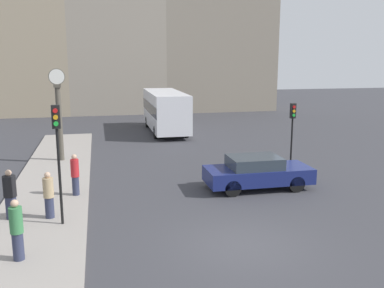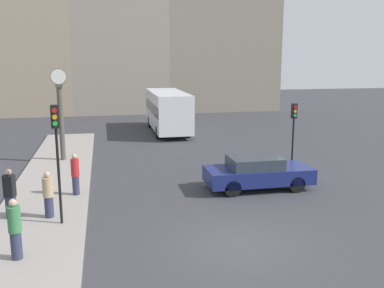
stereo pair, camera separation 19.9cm
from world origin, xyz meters
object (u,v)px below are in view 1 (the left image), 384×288
at_px(sedan_car, 257,172).
at_px(pedestrian_black_jacket, 10,195).
at_px(traffic_light_far, 292,122).
at_px(pedestrian_tan_coat, 49,195).
at_px(bus_distant, 165,109).
at_px(pedestrian_green_hoodie, 17,230).
at_px(traffic_light_near, 57,140).
at_px(pedestrian_red_top, 75,175).
at_px(street_clock, 59,115).

bearing_deg(sedan_car, pedestrian_black_jacket, -169.20).
bearing_deg(traffic_light_far, pedestrian_tan_coat, -156.39).
height_order(bus_distant, pedestrian_black_jacket, bus_distant).
xyz_separation_m(traffic_light_far, pedestrian_green_hoodie, (-11.96, -8.13, -1.41)).
relative_size(traffic_light_near, pedestrian_green_hoodie, 2.31).
xyz_separation_m(bus_distant, pedestrian_red_top, (-6.05, -14.88, -0.74)).
bearing_deg(pedestrian_green_hoodie, traffic_light_far, 34.21).
bearing_deg(bus_distant, pedestrian_red_top, -112.13).
bearing_deg(pedestrian_tan_coat, traffic_light_far, 23.61).
distance_m(traffic_light_near, traffic_light_far, 12.37).
distance_m(pedestrian_tan_coat, pedestrian_red_top, 2.53).
relative_size(bus_distant, street_clock, 1.67).
xyz_separation_m(sedan_car, pedestrian_tan_coat, (-8.48, -2.10, 0.23)).
distance_m(sedan_car, pedestrian_red_top, 7.71).
height_order(traffic_light_near, traffic_light_far, traffic_light_near).
distance_m(traffic_light_far, street_clock, 12.31).
bearing_deg(bus_distant, pedestrian_tan_coat, -111.56).
bearing_deg(pedestrian_red_top, pedestrian_green_hoodie, -103.19).
height_order(traffic_light_near, pedestrian_red_top, traffic_light_near).
bearing_deg(traffic_light_near, pedestrian_tan_coat, 124.44).
bearing_deg(traffic_light_far, pedestrian_green_hoodie, -145.79).
bearing_deg(pedestrian_black_jacket, pedestrian_tan_coat, -10.33).
xyz_separation_m(bus_distant, pedestrian_black_jacket, (-8.12, -17.04, -0.74)).
xyz_separation_m(sedan_car, traffic_light_far, (2.96, 2.90, 1.69)).
bearing_deg(pedestrian_black_jacket, street_clock, 83.11).
relative_size(traffic_light_far, pedestrian_red_top, 1.99).
relative_size(traffic_light_near, street_clock, 0.81).
height_order(sedan_car, pedestrian_black_jacket, pedestrian_black_jacket).
relative_size(traffic_light_near, pedestrian_red_top, 2.36).
bearing_deg(pedestrian_red_top, bus_distant, 67.87).
relative_size(sedan_car, pedestrian_green_hoodie, 2.64).
bearing_deg(street_clock, pedestrian_red_top, -80.90).
bearing_deg(pedestrian_green_hoodie, pedestrian_black_jacket, 102.98).
height_order(street_clock, pedestrian_tan_coat, street_clock).
bearing_deg(sedan_car, bus_distant, 96.19).
xyz_separation_m(sedan_car, street_clock, (-8.73, 6.75, 1.90)).
xyz_separation_m(traffic_light_far, pedestrian_tan_coat, (-11.44, -5.00, -1.46)).
bearing_deg(bus_distant, street_clock, -130.02).
bearing_deg(pedestrian_red_top, traffic_light_far, 13.69).
xyz_separation_m(pedestrian_red_top, pedestrian_black_jacket, (-2.07, -2.17, 0.00)).
bearing_deg(pedestrian_tan_coat, sedan_car, 13.92).
xyz_separation_m(pedestrian_tan_coat, pedestrian_black_jacket, (-1.29, 0.24, 0.04)).
height_order(street_clock, pedestrian_green_hoodie, street_clock).
bearing_deg(bus_distant, pedestrian_black_jacket, -115.48).
height_order(sedan_car, pedestrian_tan_coat, pedestrian_tan_coat).
xyz_separation_m(street_clock, pedestrian_tan_coat, (0.25, -8.85, -1.67)).
height_order(pedestrian_green_hoodie, pedestrian_black_jacket, same).
bearing_deg(bus_distant, traffic_light_far, -69.43).
relative_size(bus_distant, pedestrian_red_top, 4.85).
bearing_deg(street_clock, traffic_light_far, -18.22).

